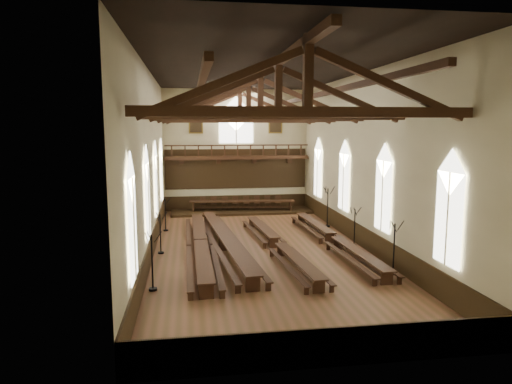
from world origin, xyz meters
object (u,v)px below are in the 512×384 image
candelabrum_right_mid (354,234)px  candelabrum_right_near (394,258)px  candelabrum_left_near (152,273)px  candelabrum_left_mid (161,241)px  high_table (242,202)px  refectory_row_a (200,243)px  candelabrum_left_far (166,221)px  dais (242,211)px  refectory_row_b (225,239)px  candelabrum_right_far (327,215)px  refectory_row_c (277,243)px  refectory_row_d (334,238)px

candelabrum_right_mid → candelabrum_right_near: bearing=-90.0°
candelabrum_left_near → candelabrum_left_mid: size_ratio=1.11×
high_table → candelabrum_right_mid: (5.26, -11.45, -0.16)m
refectory_row_a → candelabrum_left_far: bearing=110.6°
candelabrum_left_near → dais: bearing=71.3°
candelabrum_left_mid → refectory_row_b: bearing=7.2°
dais → candelabrum_right_mid: candelabrum_right_mid is taller
dais → candelabrum_right_far: size_ratio=3.99×
candelabrum_left_near → candelabrum_right_mid: (11.10, 5.76, -0.08)m
candelabrum_left_far → candelabrum_right_mid: bearing=-26.8°
high_table → candelabrum_left_far: bearing=-135.0°
refectory_row_a → refectory_row_c: 4.26m
refectory_row_d → candelabrum_right_far: 5.32m
dais → candelabrum_right_mid: (5.26, -11.45, 0.61)m
dais → candelabrum_left_near: candelabrum_left_near is taller
candelabrum_right_mid → refectory_row_c: bearing=-172.9°
refectory_row_b → refectory_row_c: size_ratio=1.08×
candelabrum_left_near → candelabrum_right_far: 15.64m
refectory_row_c → candelabrum_left_near: bearing=-141.1°
high_table → candelabrum_left_mid: (-5.84, -11.42, -0.15)m
high_table → candelabrum_left_far: size_ratio=3.72×
candelabrum_right_mid → candelabrum_right_far: 5.26m
refectory_row_a → candelabrum_left_far: size_ratio=6.35×
candelabrum_left_mid → candelabrum_right_far: bearing=25.2°
candelabrum_left_near → refectory_row_c: bearing=38.9°
candelabrum_right_near → refectory_row_d: bearing=102.9°
high_table → candelabrum_right_far: 8.13m
refectory_row_b → candelabrum_right_far: (7.55, 4.77, 0.29)m
refectory_row_b → candelabrum_right_far: 8.94m
refectory_row_a → candelabrum_left_mid: 2.18m
refectory_row_c → candelabrum_left_mid: bearing=174.5°
refectory_row_a → candelabrum_right_far: candelabrum_right_far is taller
refectory_row_c → candelabrum_left_near: 8.24m
candelabrum_left_far → candelabrum_left_near: bearing=-90.0°
refectory_row_d → candelabrum_left_far: 11.33m
refectory_row_b → candelabrum_right_mid: bearing=-3.7°
dais → candelabrum_right_near: (5.26, -16.63, 0.69)m
refectory_row_c → candelabrum_right_near: candelabrum_right_near is taller
refectory_row_a → candelabrum_right_near: 10.25m
refectory_row_a → high_table: (3.67, 11.61, 0.30)m
high_table → candelabrum_left_near: bearing=-108.7°
refectory_row_a → candelabrum_left_near: 6.01m
candelabrum_left_mid → candelabrum_right_mid: size_ratio=1.01×
refectory_row_c → refectory_row_b: bearing=159.5°
refectory_row_b → candelabrum_left_far: size_ratio=6.48×
candelabrum_left_near → candelabrum_left_mid: bearing=90.0°
refectory_row_a → candelabrum_right_mid: candelabrum_right_mid is taller
refectory_row_a → refectory_row_c: bearing=-5.7°
candelabrum_left_mid → candelabrum_right_near: size_ratio=0.90×
refectory_row_b → candelabrum_right_mid: size_ratio=6.46×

